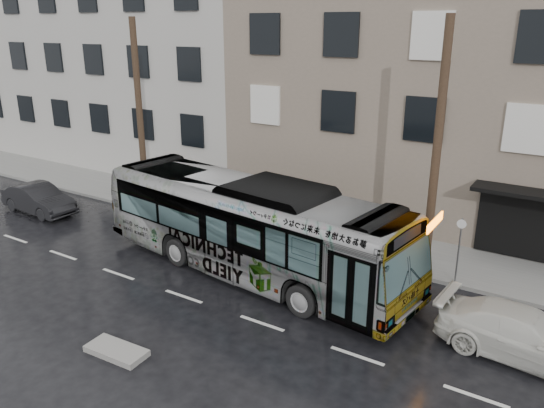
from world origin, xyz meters
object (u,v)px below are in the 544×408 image
(white_sedan, at_px, (525,335))
(bus, at_px, (249,227))
(sign_post, at_px, (459,250))
(utility_pole_rear, at_px, (140,117))
(dark_sedan, at_px, (39,199))
(utility_pole_front, at_px, (436,154))

(white_sedan, bearing_deg, bus, 91.94)
(sign_post, bearing_deg, utility_pole_rear, 180.00)
(sign_post, relative_size, bus, 0.19)
(utility_pole_rear, xyz_separation_m, bus, (8.32, -2.99, -2.85))
(utility_pole_rear, xyz_separation_m, sign_post, (15.10, 0.00, -3.30))
(utility_pole_rear, height_order, sign_post, utility_pole_rear)
(sign_post, height_order, bus, bus)
(dark_sedan, bearing_deg, white_sedan, -88.13)
(bus, xyz_separation_m, dark_sedan, (-12.50, -0.11, -1.09))
(white_sedan, bearing_deg, utility_pole_rear, 83.52)
(white_sedan, bearing_deg, sign_post, 42.89)
(white_sedan, relative_size, dark_sedan, 1.11)
(utility_pole_front, xyz_separation_m, white_sedan, (3.80, -3.38, -3.96))
(utility_pole_rear, relative_size, sign_post, 3.75)
(white_sedan, height_order, dark_sedan, dark_sedan)
(utility_pole_front, distance_m, white_sedan, 6.44)
(white_sedan, distance_m, dark_sedan, 21.99)
(sign_post, distance_m, bus, 7.43)
(white_sedan, bearing_deg, utility_pole_front, 52.62)
(utility_pole_rear, bearing_deg, bus, -19.79)
(utility_pole_front, height_order, white_sedan, utility_pole_front)
(white_sedan, bearing_deg, dark_sedan, 93.54)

